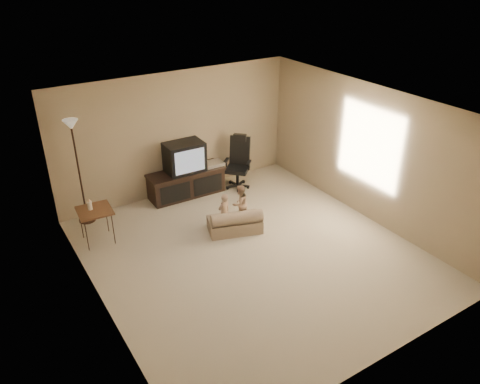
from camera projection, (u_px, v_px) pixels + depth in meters
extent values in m
plane|color=beige|center=(252.00, 253.00, 7.83)|extent=(5.50, 5.50, 0.00)
plane|color=white|center=(255.00, 109.00, 6.67)|extent=(5.50, 5.50, 0.00)
plane|color=tan|center=(177.00, 134.00, 9.31)|extent=(5.00, 0.00, 5.00)
plane|color=tan|center=(391.00, 281.00, 5.19)|extent=(5.00, 0.00, 5.00)
plane|color=tan|center=(94.00, 233.00, 6.07)|extent=(0.00, 5.50, 5.50)
plane|color=tan|center=(368.00, 153.00, 8.44)|extent=(0.00, 5.50, 5.50)
cube|color=black|center=(186.00, 184.00, 9.59)|extent=(1.54, 0.58, 0.49)
cube|color=black|center=(185.00, 172.00, 9.46)|extent=(1.58, 0.63, 0.04)
cube|color=black|center=(175.00, 193.00, 9.21)|extent=(0.63, 0.04, 0.37)
cube|color=black|center=(208.00, 185.00, 9.54)|extent=(0.63, 0.04, 0.37)
cube|color=black|center=(184.00, 157.00, 9.33)|extent=(0.78, 0.56, 0.60)
cube|color=white|center=(190.00, 161.00, 9.12)|extent=(0.63, 0.02, 0.47)
cube|color=silver|center=(213.00, 164.00, 9.67)|extent=(0.44, 0.32, 0.07)
cylinder|color=black|center=(237.00, 178.00, 9.89)|extent=(0.06, 0.06, 0.36)
cube|color=black|center=(237.00, 169.00, 9.79)|extent=(0.63, 0.63, 0.08)
cube|color=black|center=(240.00, 151.00, 9.82)|extent=(0.41, 0.42, 0.63)
cube|color=black|center=(240.00, 137.00, 9.69)|extent=(0.25, 0.26, 0.14)
cube|color=black|center=(226.00, 160.00, 9.77)|extent=(0.22, 0.22, 0.04)
cube|color=black|center=(249.00, 163.00, 9.66)|extent=(0.22, 0.22, 0.04)
cube|color=brown|center=(94.00, 211.00, 7.89)|extent=(0.59, 0.59, 0.03)
cylinder|color=black|center=(87.00, 235.00, 7.77)|extent=(0.02, 0.02, 0.61)
cylinder|color=black|center=(113.00, 229.00, 7.95)|extent=(0.02, 0.02, 0.61)
cylinder|color=black|center=(81.00, 223.00, 8.11)|extent=(0.02, 0.02, 0.61)
cylinder|color=black|center=(107.00, 217.00, 8.30)|extent=(0.02, 0.02, 0.61)
cylinder|color=beige|center=(90.00, 205.00, 7.86)|extent=(0.08, 0.08, 0.16)
cone|color=beige|center=(89.00, 200.00, 7.81)|extent=(0.06, 0.06, 0.06)
cylinder|color=black|center=(87.00, 219.00, 8.77)|extent=(0.31, 0.31, 0.03)
cylinder|color=black|center=(80.00, 175.00, 8.34)|extent=(0.03, 0.03, 1.86)
cone|color=beige|center=(71.00, 125.00, 7.91)|extent=(0.26, 0.26, 0.18)
cube|color=gray|center=(235.00, 224.00, 8.41)|extent=(1.05, 0.78, 0.24)
cylinder|color=gray|center=(237.00, 218.00, 8.17)|extent=(0.94, 0.50, 0.22)
imported|color=tan|center=(224.00, 212.00, 8.32)|extent=(0.30, 0.25, 0.73)
imported|color=tan|center=(240.00, 203.00, 8.62)|extent=(0.38, 0.25, 0.72)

